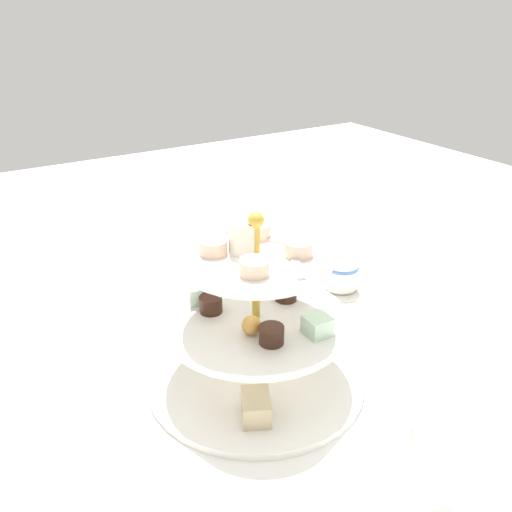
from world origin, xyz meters
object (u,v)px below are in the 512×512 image
(water_glass_tall_right, at_px, (439,470))
(butter_knife_right, at_px, (469,346))
(tiered_serving_stand, at_px, (256,331))
(teacup_with_saucer, at_px, (341,277))
(water_glass_short_left, at_px, (257,262))

(water_glass_tall_right, distance_m, butter_knife_right, 0.32)
(water_glass_tall_right, relative_size, butter_knife_right, 0.68)
(tiered_serving_stand, bearing_deg, water_glass_tall_right, -171.81)
(tiered_serving_stand, relative_size, water_glass_tall_right, 2.53)
(teacup_with_saucer, xyz_separation_m, butter_knife_right, (-0.24, -0.05, -0.02))
(teacup_with_saucer, distance_m, butter_knife_right, 0.24)
(butter_knife_right, bearing_deg, water_glass_short_left, 35.05)
(water_glass_tall_right, distance_m, teacup_with_saucer, 0.46)
(tiered_serving_stand, xyz_separation_m, water_glass_short_left, (0.23, -0.14, -0.04))
(teacup_with_saucer, relative_size, butter_knife_right, 0.53)
(tiered_serving_stand, bearing_deg, water_glass_short_left, -31.99)
(water_glass_short_left, distance_m, butter_knife_right, 0.38)
(water_glass_tall_right, height_order, water_glass_short_left, water_glass_tall_right)
(water_glass_tall_right, bearing_deg, tiered_serving_stand, 8.19)
(tiered_serving_stand, bearing_deg, butter_knife_right, -108.86)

